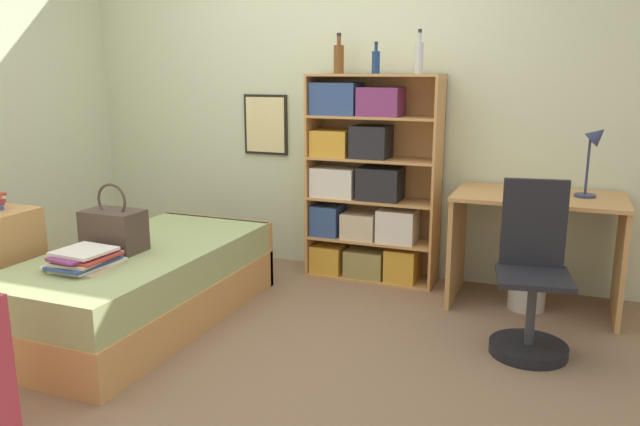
{
  "coord_description": "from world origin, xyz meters",
  "views": [
    {
      "loc": [
        1.65,
        -2.97,
        1.52
      ],
      "look_at": [
        0.38,
        0.18,
        0.75
      ],
      "focal_mm": 35.0,
      "sensor_mm": 36.0,
      "label": 1
    }
  ],
  "objects_px": {
    "bottle_brown": "(376,61)",
    "handbag": "(114,230)",
    "book_stack_on_bed": "(85,259)",
    "desk_chair": "(531,296)",
    "bed": "(144,285)",
    "desk": "(536,231)",
    "bottle_green": "(339,58)",
    "bottle_clear": "(419,57)",
    "desk_lamp": "(595,147)",
    "waste_bin": "(527,288)",
    "bookcase": "(364,186)"
  },
  "relations": [
    {
      "from": "bottle_brown",
      "to": "handbag",
      "type": "bearing_deg",
      "value": -129.28
    },
    {
      "from": "book_stack_on_bed",
      "to": "desk_chair",
      "type": "height_order",
      "value": "desk_chair"
    },
    {
      "from": "bed",
      "to": "desk",
      "type": "distance_m",
      "value": 2.53
    },
    {
      "from": "bottle_green",
      "to": "desk",
      "type": "distance_m",
      "value": 1.83
    },
    {
      "from": "bottle_clear",
      "to": "desk_lamp",
      "type": "height_order",
      "value": "bottle_clear"
    },
    {
      "from": "handbag",
      "to": "bottle_clear",
      "type": "bearing_deg",
      "value": 43.64
    },
    {
      "from": "desk_lamp",
      "to": "bed",
      "type": "bearing_deg",
      "value": -154.56
    },
    {
      "from": "bottle_brown",
      "to": "bed",
      "type": "bearing_deg",
      "value": -128.8
    },
    {
      "from": "bottle_brown",
      "to": "desk_lamp",
      "type": "height_order",
      "value": "bottle_brown"
    },
    {
      "from": "bottle_green",
      "to": "waste_bin",
      "type": "relative_size",
      "value": 1.0
    },
    {
      "from": "handbag",
      "to": "book_stack_on_bed",
      "type": "relative_size",
      "value": 1.06
    },
    {
      "from": "book_stack_on_bed",
      "to": "bottle_clear",
      "type": "bearing_deg",
      "value": 50.97
    },
    {
      "from": "desk_lamp",
      "to": "desk_chair",
      "type": "relative_size",
      "value": 0.49
    },
    {
      "from": "bottle_clear",
      "to": "desk_chair",
      "type": "height_order",
      "value": "bottle_clear"
    },
    {
      "from": "handbag",
      "to": "bottle_clear",
      "type": "relative_size",
      "value": 1.39
    },
    {
      "from": "bookcase",
      "to": "desk_chair",
      "type": "bearing_deg",
      "value": -34.91
    },
    {
      "from": "book_stack_on_bed",
      "to": "handbag",
      "type": "bearing_deg",
      "value": 102.25
    },
    {
      "from": "bottle_brown",
      "to": "desk",
      "type": "height_order",
      "value": "bottle_brown"
    },
    {
      "from": "bookcase",
      "to": "desk_chair",
      "type": "distance_m",
      "value": 1.57
    },
    {
      "from": "handbag",
      "to": "bottle_brown",
      "type": "height_order",
      "value": "bottle_brown"
    },
    {
      "from": "bottle_clear",
      "to": "desk_chair",
      "type": "distance_m",
      "value": 1.79
    },
    {
      "from": "bottle_clear",
      "to": "desk",
      "type": "xyz_separation_m",
      "value": [
        0.85,
        -0.15,
        -1.11
      ]
    },
    {
      "from": "bottle_brown",
      "to": "desk",
      "type": "relative_size",
      "value": 0.21
    },
    {
      "from": "bookcase",
      "to": "desk",
      "type": "xyz_separation_m",
      "value": [
        1.23,
        -0.15,
        -0.19
      ]
    },
    {
      "from": "waste_bin",
      "to": "bed",
      "type": "bearing_deg",
      "value": -153.45
    },
    {
      "from": "handbag",
      "to": "bottle_clear",
      "type": "xyz_separation_m",
      "value": [
        1.49,
        1.42,
        1.02
      ]
    },
    {
      "from": "bookcase",
      "to": "desk",
      "type": "height_order",
      "value": "bookcase"
    },
    {
      "from": "book_stack_on_bed",
      "to": "bottle_green",
      "type": "xyz_separation_m",
      "value": [
        0.82,
        1.79,
        1.1
      ]
    },
    {
      "from": "bottle_green",
      "to": "waste_bin",
      "type": "distance_m",
      "value": 2.06
    },
    {
      "from": "handbag",
      "to": "bottle_brown",
      "type": "bearing_deg",
      "value": 50.72
    },
    {
      "from": "bottle_green",
      "to": "desk_lamp",
      "type": "bearing_deg",
      "value": -5.06
    },
    {
      "from": "bottle_green",
      "to": "bottle_brown",
      "type": "height_order",
      "value": "bottle_green"
    },
    {
      "from": "bed",
      "to": "handbag",
      "type": "xyz_separation_m",
      "value": [
        -0.11,
        -0.11,
        0.37
      ]
    },
    {
      "from": "bed",
      "to": "desk",
      "type": "bearing_deg",
      "value": 27.58
    },
    {
      "from": "bookcase",
      "to": "waste_bin",
      "type": "distance_m",
      "value": 1.34
    },
    {
      "from": "desk_chair",
      "to": "bookcase",
      "type": "bearing_deg",
      "value": 145.09
    },
    {
      "from": "bed",
      "to": "bottle_brown",
      "type": "xyz_separation_m",
      "value": [
        1.07,
        1.33,
        1.36
      ]
    },
    {
      "from": "book_stack_on_bed",
      "to": "bottle_brown",
      "type": "relative_size",
      "value": 1.78
    },
    {
      "from": "bottle_green",
      "to": "desk_lamp",
      "type": "height_order",
      "value": "bottle_green"
    },
    {
      "from": "book_stack_on_bed",
      "to": "bookcase",
      "type": "xyz_separation_m",
      "value": [
        1.03,
        1.75,
        0.18
      ]
    },
    {
      "from": "bottle_brown",
      "to": "desk_chair",
      "type": "bearing_deg",
      "value": -36.8
    },
    {
      "from": "bed",
      "to": "desk_chair",
      "type": "relative_size",
      "value": 1.93
    },
    {
      "from": "handbag",
      "to": "desk_lamp",
      "type": "height_order",
      "value": "desk_lamp"
    },
    {
      "from": "bed",
      "to": "book_stack_on_bed",
      "type": "bearing_deg",
      "value": -94.53
    },
    {
      "from": "bottle_brown",
      "to": "desk_chair",
      "type": "height_order",
      "value": "bottle_brown"
    },
    {
      "from": "book_stack_on_bed",
      "to": "bottle_brown",
      "type": "bearing_deg",
      "value": 57.97
    },
    {
      "from": "bed",
      "to": "desk",
      "type": "relative_size",
      "value": 1.73
    },
    {
      "from": "bed",
      "to": "desk",
      "type": "xyz_separation_m",
      "value": [
        2.23,
        1.16,
        0.28
      ]
    },
    {
      "from": "desk",
      "to": "bottle_clear",
      "type": "bearing_deg",
      "value": 170.1
    },
    {
      "from": "bookcase",
      "to": "bottle_clear",
      "type": "bearing_deg",
      "value": -1.06
    }
  ]
}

